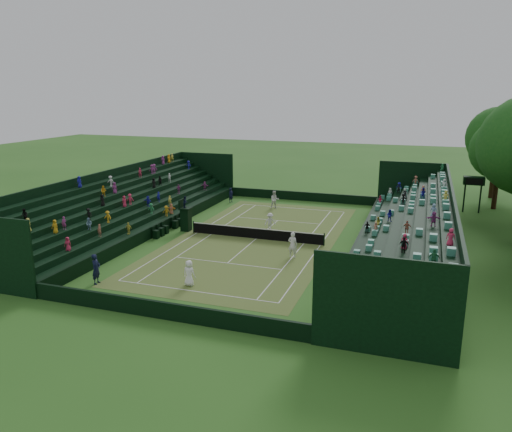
% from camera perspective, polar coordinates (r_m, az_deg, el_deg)
% --- Properties ---
extents(ground, '(160.00, 160.00, 0.00)m').
position_cam_1_polar(ground, '(41.98, -0.00, -2.65)').
color(ground, '#2B5F1E').
rests_on(ground, ground).
extents(court_surface, '(12.97, 26.77, 0.01)m').
position_cam_1_polar(court_surface, '(41.98, -0.00, -2.64)').
color(court_surface, '#3C7727').
rests_on(court_surface, ground).
extents(perimeter_wall_north, '(17.17, 0.20, 1.00)m').
position_cam_1_polar(perimeter_wall_north, '(56.65, 5.23, 2.27)').
color(perimeter_wall_north, black).
rests_on(perimeter_wall_north, ground).
extents(perimeter_wall_south, '(17.17, 0.20, 1.00)m').
position_cam_1_polar(perimeter_wall_south, '(28.21, -10.72, -10.53)').
color(perimeter_wall_south, black).
rests_on(perimeter_wall_south, ground).
extents(perimeter_wall_east, '(0.20, 31.77, 1.00)m').
position_cam_1_polar(perimeter_wall_east, '(40.01, 11.59, -3.05)').
color(perimeter_wall_east, black).
rests_on(perimeter_wall_east, ground).
extents(perimeter_wall_west, '(0.20, 31.77, 1.00)m').
position_cam_1_polar(perimeter_wall_west, '(45.21, -10.23, -0.98)').
color(perimeter_wall_west, black).
rests_on(perimeter_wall_west, ground).
extents(north_grandstand, '(6.60, 32.00, 4.90)m').
position_cam_1_polar(north_grandstand, '(39.46, 17.68, -2.11)').
color(north_grandstand, black).
rests_on(north_grandstand, ground).
extents(south_grandstand, '(6.60, 32.00, 4.90)m').
position_cam_1_polar(south_grandstand, '(47.09, -14.74, 0.70)').
color(south_grandstand, black).
rests_on(south_grandstand, ground).
extents(tennis_net, '(11.67, 0.10, 1.06)m').
position_cam_1_polar(tennis_net, '(41.83, -0.00, -1.96)').
color(tennis_net, black).
rests_on(tennis_net, ground).
extents(scoreboard_tower, '(2.00, 1.00, 3.70)m').
position_cam_1_polar(scoreboard_tower, '(54.95, 23.63, 3.56)').
color(scoreboard_tower, black).
rests_on(scoreboard_tower, ground).
extents(umpire_chair, '(1.00, 1.00, 3.14)m').
position_cam_1_polar(umpire_chair, '(44.54, -8.04, -0.00)').
color(umpire_chair, black).
rests_on(umpire_chair, ground).
extents(courtside_chairs, '(0.48, 5.45, 1.03)m').
position_cam_1_polar(courtside_chairs, '(44.95, -9.77, -1.20)').
color(courtside_chairs, black).
rests_on(courtside_chairs, ground).
extents(player_near_west, '(0.87, 0.60, 1.70)m').
position_cam_1_polar(player_near_west, '(32.26, -7.65, -6.49)').
color(player_near_west, white).
rests_on(player_near_west, ground).
extents(player_near_east, '(0.74, 0.51, 1.96)m').
position_cam_1_polar(player_near_east, '(37.28, 4.21, -3.30)').
color(player_near_east, silver).
rests_on(player_near_east, ground).
extents(player_far_west, '(1.13, 1.03, 1.90)m').
position_cam_1_polar(player_far_west, '(52.53, 2.14, 1.87)').
color(player_far_west, white).
rests_on(player_far_west, ground).
extents(player_far_east, '(1.20, 1.12, 1.62)m').
position_cam_1_polar(player_far_east, '(44.22, 1.62, -0.68)').
color(player_far_east, silver).
rests_on(player_far_east, ground).
extents(line_judge_north, '(0.60, 0.70, 1.63)m').
position_cam_1_polar(line_judge_north, '(55.50, -2.88, 2.40)').
color(line_judge_north, black).
rests_on(line_judge_north, ground).
extents(line_judge_south, '(0.55, 0.78, 1.99)m').
position_cam_1_polar(line_judge_south, '(33.86, -17.81, -5.79)').
color(line_judge_south, black).
rests_on(line_judge_south, ground).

